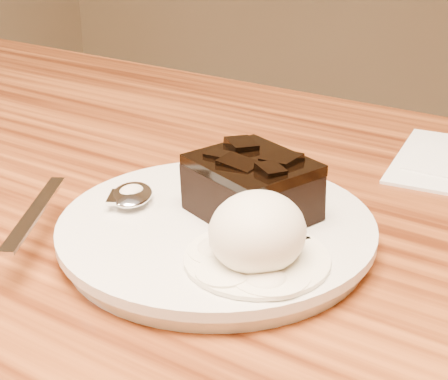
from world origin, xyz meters
The scene contains 8 objects.
plate centered at (0.09, 0.01, 0.76)m, with size 0.23×0.23×0.02m, color silver.
brownie centered at (0.11, 0.04, 0.79)m, with size 0.08×0.07×0.04m, color black.
ice_cream_scoop centered at (0.15, -0.02, 0.79)m, with size 0.06×0.07×0.05m, color beige.
melt_puddle centered at (0.15, -0.02, 0.77)m, with size 0.10×0.10×0.00m, color #EEE8CD.
spoon centered at (0.02, 0.00, 0.77)m, with size 0.03×0.18×0.01m, color silver, non-canonical shape.
crumb_a centered at (0.15, -0.02, 0.77)m, with size 0.01×0.01×0.00m, color black.
crumb_b centered at (0.14, 0.00, 0.77)m, with size 0.01×0.01×0.00m, color black.
crumb_c centered at (0.16, 0.02, 0.77)m, with size 0.01×0.00×0.00m, color black.
Camera 1 is at (0.34, -0.36, 1.00)m, focal length 55.13 mm.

